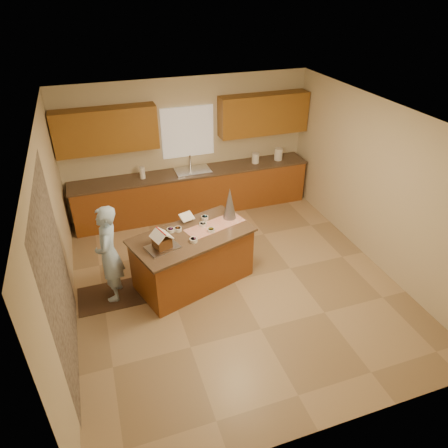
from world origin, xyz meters
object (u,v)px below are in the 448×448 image
at_px(tinsel_tree, 230,203).
at_px(gingerbread_house, 162,241).
at_px(island_base, 193,259).
at_px(boy, 109,254).

bearing_deg(tinsel_tree, gingerbread_house, -157.77).
distance_m(island_base, tinsel_tree, 1.07).
height_order(tinsel_tree, boy, boy).
relative_size(island_base, boy, 1.13).
distance_m(island_base, gingerbread_house, 0.81).
distance_m(tinsel_tree, boy, 2.02).
bearing_deg(tinsel_tree, island_base, -158.40).
distance_m(tinsel_tree, gingerbread_house, 1.32).
bearing_deg(island_base, gingerbread_house, -174.81).
relative_size(island_base, gingerbread_house, 5.13).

